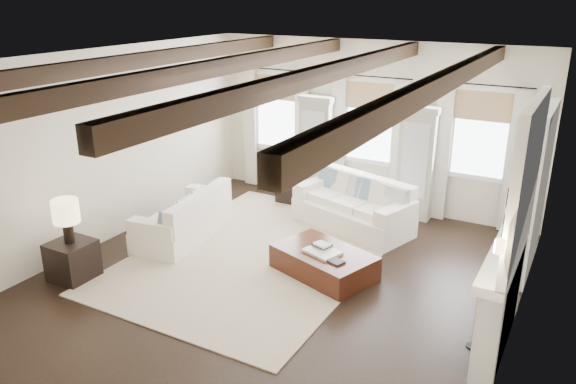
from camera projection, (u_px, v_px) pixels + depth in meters
The scene contains 16 objects.
ground at pixel (272, 283), 8.22m from camera, with size 7.50×7.50×0.00m, color black.
room_shell at pixel (348, 151), 7.97m from camera, with size 6.54×7.54×3.22m.
area_rug at pixel (259, 254), 9.09m from camera, with size 3.53×4.93×0.02m, color #BFAE95.
sofa_back at pixel (355, 207), 10.07m from camera, with size 2.33×1.56×0.92m.
sofa_left at pixel (186, 219), 9.63m from camera, with size 1.12×2.07×0.85m.
ottoman at pixel (324, 263), 8.41m from camera, with size 1.47×0.92×0.38m, color black.
tray at pixel (322, 252), 8.28m from camera, with size 0.50×0.38×0.04m, color white.
book_lower at pixel (322, 245), 8.42m from camera, with size 0.26×0.20×0.04m, color #262628.
book_upper at pixel (322, 244), 8.34m from camera, with size 0.22×0.17×0.03m, color beige.
book_loose at pixel (336, 261), 8.00m from camera, with size 0.24×0.18×0.03m, color #262628.
side_table_front at pixel (73, 260), 8.27m from camera, with size 0.58×0.58×0.58m, color black.
lamp_front at pixel (66, 214), 8.02m from camera, with size 0.38×0.38×0.66m.
side_table_back at pixel (288, 188), 11.30m from camera, with size 0.38×0.38×0.57m, color black.
lamp_back at pixel (288, 156), 11.07m from camera, with size 0.34×0.34×0.58m.
candlestick_near at pixel (475, 325), 6.65m from camera, with size 0.15×0.15×0.75m.
candlestick_far at pixel (484, 305), 7.08m from camera, with size 0.15×0.15×0.73m.
Camera 1 is at (3.74, -6.25, 4.04)m, focal length 35.00 mm.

